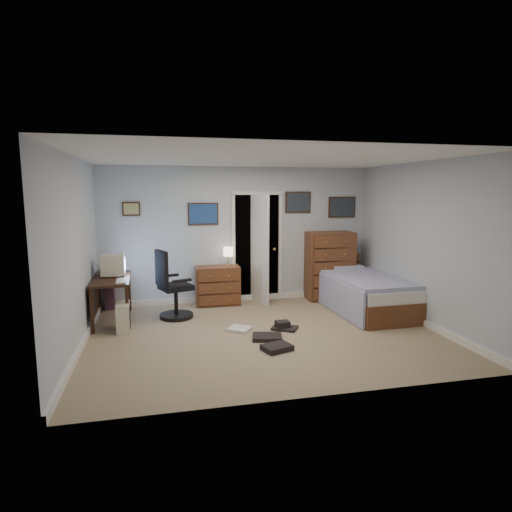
{
  "coord_description": "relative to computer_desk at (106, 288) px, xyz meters",
  "views": [
    {
      "loc": [
        -1.45,
        -5.8,
        2.03
      ],
      "look_at": [
        -0.05,
        0.3,
        1.1
      ],
      "focal_mm": 30.0,
      "sensor_mm": 36.0,
      "label": 1
    }
  ],
  "objects": [
    {
      "name": "headboard_bookcase",
      "position": [
        4.17,
        0.73,
        -0.1
      ],
      "size": [
        0.95,
        0.28,
        0.84
      ],
      "rotation": [
        0.0,
        0.0,
        -0.04
      ],
      "color": "brown",
      "rests_on": "floor"
    },
    {
      "name": "office_chair",
      "position": [
        1.02,
        -0.05,
        -0.11
      ],
      "size": [
        0.7,
        0.7,
        1.13
      ],
      "rotation": [
        0.0,
        0.0,
        0.37
      ],
      "color": "black",
      "rests_on": "floor"
    },
    {
      "name": "doorway",
      "position": [
        2.63,
        1.14,
        0.46
      ],
      "size": [
        0.96,
        1.12,
        2.05
      ],
      "color": "black",
      "rests_on": "floor"
    },
    {
      "name": "wall_posters",
      "position": [
        2.85,
        0.85,
        1.2
      ],
      "size": [
        4.38,
        0.04,
        0.6
      ],
      "color": "#331E11",
      "rests_on": "floor"
    },
    {
      "name": "floor",
      "position": [
        2.28,
        -1.13,
        -0.55
      ],
      "size": [
        5.0,
        4.0,
        0.02
      ],
      "primitive_type": "cube",
      "color": "gray",
      "rests_on": "ground"
    },
    {
      "name": "tall_dresser",
      "position": [
        4.01,
        0.62,
        0.1
      ],
      "size": [
        0.91,
        0.57,
        1.29
      ],
      "primitive_type": "cube",
      "rotation": [
        0.0,
        0.0,
        -0.06
      ],
      "color": "brown",
      "rests_on": "floor"
    },
    {
      "name": "table_lamp",
      "position": [
        2.05,
        0.64,
        0.42
      ],
      "size": [
        0.18,
        0.18,
        0.34
      ],
      "rotation": [
        0.0,
        0.0,
        -0.02
      ],
      "color": "gold",
      "rests_on": "low_dresser"
    },
    {
      "name": "floor_clutter",
      "position": [
        2.33,
        -1.31,
        -0.51
      ],
      "size": [
        1.11,
        1.29,
        0.13
      ],
      "rotation": [
        0.0,
        0.0,
        -0.07
      ],
      "color": "black",
      "rests_on": "floor"
    },
    {
      "name": "low_dresser",
      "position": [
        1.85,
        0.64,
        -0.19
      ],
      "size": [
        0.8,
        0.41,
        0.71
      ],
      "primitive_type": "cube",
      "rotation": [
        0.0,
        0.0,
        -0.02
      ],
      "color": "brown",
      "rests_on": "floor"
    },
    {
      "name": "keyboard",
      "position": [
        0.26,
        -0.35,
        0.17
      ],
      "size": [
        0.15,
        0.38,
        0.02
      ],
      "primitive_type": "cube",
      "rotation": [
        0.0,
        0.0,
        0.04
      ],
      "color": "beige",
      "rests_on": "computer_desk"
    },
    {
      "name": "bed",
      "position": [
        4.27,
        -0.34,
        -0.22
      ],
      "size": [
        1.16,
        2.09,
        0.68
      ],
      "rotation": [
        0.0,
        0.0,
        0.03
      ],
      "color": "brown",
      "rests_on": "floor"
    },
    {
      "name": "computer_desk",
      "position": [
        0.0,
        0.0,
        0.0
      ],
      "size": [
        0.61,
        1.24,
        0.71
      ],
      "rotation": [
        0.0,
        0.0,
        0.04
      ],
      "color": "#321810",
      "rests_on": "floor"
    },
    {
      "name": "media_stack",
      "position": [
        -0.04,
        0.75,
        -0.15
      ],
      "size": [
        0.16,
        0.16,
        0.79
      ],
      "primitive_type": "cube",
      "rotation": [
        0.0,
        0.0,
        -0.02
      ],
      "color": "maroon",
      "rests_on": "floor"
    },
    {
      "name": "pc_tower",
      "position": [
        0.29,
        -0.55,
        -0.33
      ],
      "size": [
        0.21,
        0.4,
        0.42
      ],
      "rotation": [
        0.0,
        0.0,
        0.04
      ],
      "color": "beige",
      "rests_on": "floor"
    },
    {
      "name": "crt_monitor",
      "position": [
        0.11,
        0.15,
        0.34
      ],
      "size": [
        0.38,
        0.35,
        0.34
      ],
      "rotation": [
        0.0,
        0.0,
        0.04
      ],
      "color": "beige",
      "rests_on": "computer_desk"
    }
  ]
}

